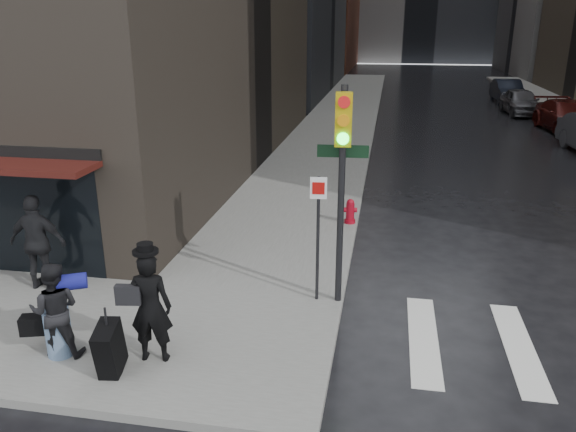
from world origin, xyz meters
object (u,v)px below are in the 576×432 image
(man_overcoat, at_px, (142,314))
(man_jeans, at_px, (55,310))
(traffic_light, at_px, (340,169))
(parked_car_3, at_px, (567,116))
(parked_car_5, at_px, (507,91))
(man_greycoat, at_px, (38,242))
(fire_hydrant, at_px, (350,212))
(parked_car_4, at_px, (521,102))

(man_overcoat, relative_size, man_jeans, 1.26)
(traffic_light, bearing_deg, parked_car_3, 60.71)
(parked_car_3, relative_size, parked_car_5, 1.13)
(man_jeans, bearing_deg, man_greycoat, -69.20)
(man_greycoat, bearing_deg, fire_hydrant, -143.06)
(man_overcoat, relative_size, parked_car_3, 0.38)
(man_jeans, xyz_separation_m, parked_car_5, (13.01, 34.37, -0.18))
(parked_car_4, bearing_deg, man_overcoat, -114.28)
(man_greycoat, bearing_deg, parked_car_5, -118.11)
(parked_car_4, bearing_deg, fire_hydrant, -114.50)
(fire_hydrant, xyz_separation_m, parked_car_3, (9.74, 16.14, 0.32))
(man_greycoat, relative_size, parked_car_3, 0.37)
(man_overcoat, height_order, parked_car_3, man_overcoat)
(man_jeans, height_order, fire_hydrant, man_jeans)
(man_overcoat, distance_m, parked_car_4, 30.95)
(man_jeans, relative_size, parked_car_5, 0.34)
(fire_hydrant, relative_size, parked_car_4, 0.15)
(man_greycoat, distance_m, fire_hydrant, 7.72)
(man_overcoat, relative_size, parked_car_5, 0.43)
(parked_car_5, bearing_deg, parked_car_3, -86.32)
(man_overcoat, xyz_separation_m, parked_car_5, (11.55, 34.32, -0.23))
(traffic_light, relative_size, fire_hydrant, 6.15)
(traffic_light, distance_m, parked_car_4, 27.69)
(man_overcoat, height_order, man_greycoat, man_overcoat)
(man_jeans, height_order, parked_car_3, man_jeans)
(man_greycoat, distance_m, parked_car_5, 35.38)
(man_overcoat, xyz_separation_m, man_jeans, (-1.45, -0.05, -0.04))
(parked_car_3, bearing_deg, man_jeans, -125.67)
(parked_car_3, height_order, parked_car_4, parked_car_3)
(parked_car_3, height_order, parked_car_5, parked_car_5)
(man_greycoat, relative_size, parked_car_5, 0.42)
(man_greycoat, height_order, parked_car_5, man_greycoat)
(traffic_light, xyz_separation_m, parked_car_5, (8.77, 31.78, -2.03))
(man_overcoat, height_order, parked_car_4, man_overcoat)
(man_jeans, distance_m, parked_car_4, 31.55)
(man_overcoat, distance_m, fire_hydrant, 7.65)
(fire_hydrant, bearing_deg, parked_car_5, 71.98)
(man_greycoat, xyz_separation_m, parked_car_4, (14.47, 26.66, -0.36))
(man_jeans, bearing_deg, parked_car_5, -127.59)
(man_greycoat, distance_m, traffic_light, 6.17)
(man_overcoat, xyz_separation_m, man_greycoat, (-3.14, 2.14, 0.13))
(parked_car_4, distance_m, parked_car_5, 5.52)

